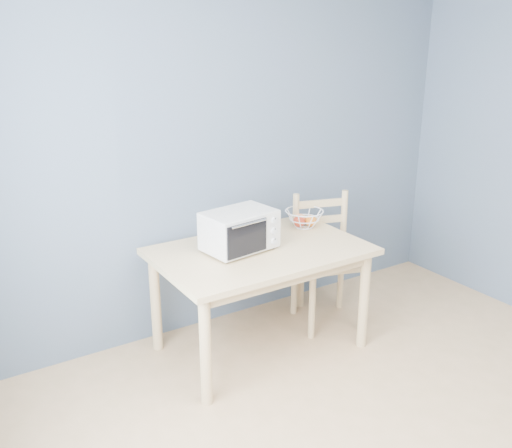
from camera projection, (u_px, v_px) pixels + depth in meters
room at (503, 247)px, 2.32m from camera, size 4.01×4.51×2.61m
dining_table at (260, 263)px, 3.85m from camera, size 1.40×0.90×0.75m
toaster_oven at (237, 231)px, 3.73m from camera, size 0.50×0.39×0.27m
fruit_basket at (304, 218)px, 4.21m from camera, size 0.33×0.33×0.13m
dining_chair at (326, 261)px, 4.30m from camera, size 0.57×0.57×0.98m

